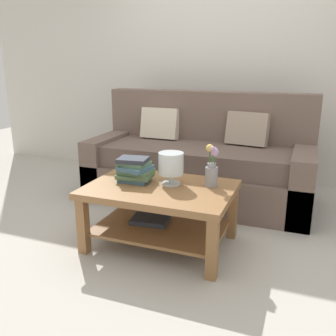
{
  "coord_description": "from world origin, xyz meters",
  "views": [
    {
      "loc": [
        0.97,
        -2.69,
        1.35
      ],
      "look_at": [
        0.0,
        -0.16,
        0.57
      ],
      "focal_mm": 39.39,
      "sensor_mm": 36.0,
      "label": 1
    }
  ],
  "objects_px": {
    "couch": "(200,163)",
    "flower_pitcher": "(212,167)",
    "book_stack_main": "(135,170)",
    "glass_hurricane_vase": "(171,165)",
    "coffee_table": "(160,203)"
  },
  "relations": [
    {
      "from": "coffee_table",
      "to": "flower_pitcher",
      "type": "bearing_deg",
      "value": 21.74
    },
    {
      "from": "coffee_table",
      "to": "book_stack_main",
      "type": "height_order",
      "value": "book_stack_main"
    },
    {
      "from": "glass_hurricane_vase",
      "to": "book_stack_main",
      "type": "bearing_deg",
      "value": -174.54
    },
    {
      "from": "coffee_table",
      "to": "glass_hurricane_vase",
      "type": "distance_m",
      "value": 0.3
    },
    {
      "from": "coffee_table",
      "to": "flower_pitcher",
      "type": "relative_size",
      "value": 3.39
    },
    {
      "from": "couch",
      "to": "flower_pitcher",
      "type": "bearing_deg",
      "value": -69.17
    },
    {
      "from": "couch",
      "to": "glass_hurricane_vase",
      "type": "bearing_deg",
      "value": -86.04
    },
    {
      "from": "flower_pitcher",
      "to": "glass_hurricane_vase",
      "type": "bearing_deg",
      "value": -166.59
    },
    {
      "from": "coffee_table",
      "to": "flower_pitcher",
      "type": "height_order",
      "value": "flower_pitcher"
    },
    {
      "from": "glass_hurricane_vase",
      "to": "flower_pitcher",
      "type": "distance_m",
      "value": 0.3
    },
    {
      "from": "coffee_table",
      "to": "book_stack_main",
      "type": "xyz_separation_m",
      "value": [
        -0.23,
        0.04,
        0.22
      ]
    },
    {
      "from": "book_stack_main",
      "to": "flower_pitcher",
      "type": "height_order",
      "value": "flower_pitcher"
    },
    {
      "from": "couch",
      "to": "glass_hurricane_vase",
      "type": "height_order",
      "value": "couch"
    },
    {
      "from": "book_stack_main",
      "to": "glass_hurricane_vase",
      "type": "height_order",
      "value": "glass_hurricane_vase"
    },
    {
      "from": "glass_hurricane_vase",
      "to": "flower_pitcher",
      "type": "xyz_separation_m",
      "value": [
        0.29,
        0.07,
        -0.01
      ]
    }
  ]
}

